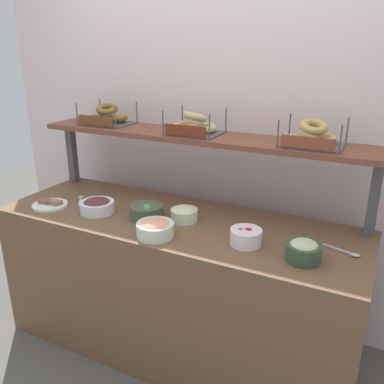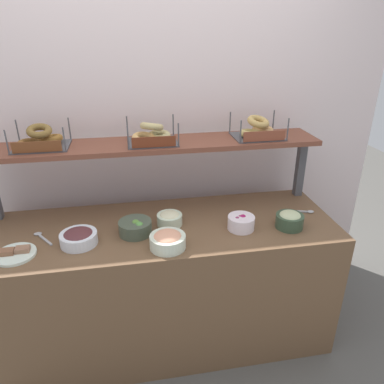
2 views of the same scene
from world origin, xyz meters
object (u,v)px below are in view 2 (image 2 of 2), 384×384
Objects in this scene: bowl_tuna_salad at (290,220)px; bagel_basket_sesame at (258,130)px; bowl_lox_spread at (168,240)px; bagel_basket_cinnamon_raisin at (40,140)px; bowl_potato_salad at (170,218)px; serving_spoon_by_edge at (41,236)px; serving_plate_white at (15,254)px; bowl_veggie_mix at (135,227)px; bagel_basket_plain at (152,135)px; bowl_beet_salad at (241,222)px; serving_spoon_near_plate at (304,211)px; bowl_chocolate_spread at (79,237)px.

bowl_tuna_salad is 0.59m from bagel_basket_sesame.
bowl_tuna_salad is at bearing 6.88° from bowl_lox_spread.
bagel_basket_sesame is (1.30, -0.02, -0.00)m from bagel_basket_cinnamon_raisin.
bowl_potato_salad is at bearing 80.74° from bowl_lox_spread.
serving_plate_white is at bearing -121.52° from serving_spoon_by_edge.
bagel_basket_plain is (0.14, 0.32, 0.44)m from bowl_veggie_mix.
bowl_veggie_mix is 0.52m from serving_spoon_by_edge.
bagel_basket_sesame is at bearing -0.84° from bagel_basket_cinnamon_raisin.
bowl_lox_spread is 1.29× the size of serving_spoon_by_edge.
serving_plate_white is at bearing -104.62° from bagel_basket_cinnamon_raisin.
bagel_basket_sesame is (1.32, 0.27, 0.47)m from serving_spoon_by_edge.
bagel_basket_cinnamon_raisin reaches higher than bowl_tuna_salad.
bowl_veggie_mix is (-0.16, 0.17, -0.00)m from bowl_lox_spread.
bowl_veggie_mix is 1.25× the size of bowl_potato_salad.
bowl_lox_spread is 0.24m from bowl_potato_salad.
bowl_veggie_mix is at bearing 174.95° from bowl_beet_salad.
bowl_beet_salad is 0.50× the size of bagel_basket_cinnamon_raisin.
bowl_potato_salad reaches higher than serving_spoon_by_edge.
bowl_veggie_mix reaches higher than serving_spoon_near_plate.
bowl_potato_salad reaches higher than bowl_chocolate_spread.
serving_spoon_by_edge is at bearing -93.92° from bagel_basket_cinnamon_raisin.
bowl_tuna_salad is at bearing -28.39° from bagel_basket_plain.
bowl_tuna_salad is 0.53× the size of bagel_basket_plain.
serving_spoon_near_plate is (0.89, 0.24, -0.04)m from bowl_lox_spread.
serving_spoon_near_plate is 1.57m from serving_spoon_by_edge.
bagel_basket_sesame is at bearing 23.00° from bowl_potato_salad.
bowl_veggie_mix is 0.21m from bowl_potato_salad.
bowl_beet_salad is 0.28m from bowl_tuna_salad.
bowl_chocolate_spread is at bearing -174.83° from serving_spoon_near_plate.
bagel_basket_cinnamon_raisin reaches higher than bowl_beet_salad.
bowl_potato_salad is at bearing 163.32° from bowl_beet_salad.
bowl_beet_salad is 1.13m from serving_spoon_by_edge.
bowl_lox_spread is at bearing -142.26° from bagel_basket_sesame.
serving_plate_white is at bearing -169.99° from bowl_veggie_mix.
serving_spoon_near_plate is (1.36, 0.12, -0.03)m from bowl_chocolate_spread.
bowl_chocolate_spread reaches higher than serving_plate_white.
bowl_veggie_mix is 0.60× the size of bagel_basket_cinnamon_raisin.
bagel_basket_plain is (-0.02, 0.49, 0.43)m from bowl_lox_spread.
bowl_chocolate_spread is at bearing -161.29° from bagel_basket_sesame.
serving_plate_white is at bearing -179.10° from bowl_tuna_salad.
bagel_basket_sesame is at bearing 16.87° from serving_plate_white.
bowl_potato_salad is 0.84m from serving_plate_white.
bowl_tuna_salad is at bearing -6.53° from bowl_beet_salad.
bagel_basket_sesame is (0.20, 0.37, 0.43)m from bowl_beet_salad.
serving_plate_white is (-0.78, 0.06, -0.03)m from bowl_lox_spread.
bowl_potato_salad is 1.00× the size of serving_spoon_by_edge.
bowl_tuna_salad is 1.41m from serving_spoon_by_edge.
bowl_tuna_salad is at bearing -5.52° from bowl_veggie_mix.
bowl_lox_spread is 1.24× the size of bowl_beet_salad.
bowl_lox_spread is at bearing -87.10° from bagel_basket_plain.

